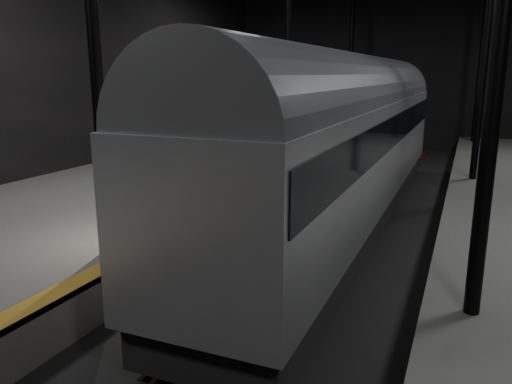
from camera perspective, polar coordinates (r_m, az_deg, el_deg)
The scene contains 6 objects.
ground at distance 13.93m, azimuth 7.14°, elevation -7.49°, with size 44.00×44.00×0.00m, color black.
platform_left at distance 17.26m, azimuth -17.50°, elevation -2.16°, with size 9.00×43.80×1.00m, color #565754.
tactile_strip at distance 14.78m, azimuth -4.95°, elevation -2.11°, with size 0.50×43.80×0.01m, color olive.
track at distance 13.91m, azimuth 7.15°, elevation -7.23°, with size 2.40×43.00×0.24m.
train at distance 16.25m, azimuth 10.59°, elevation 6.41°, with size 3.04×20.32×5.43m.
woman at distance 14.78m, azimuth -8.45°, elevation 1.32°, with size 0.65×0.43×1.78m, color #8D8156.
Camera 1 is at (3.47, -12.56, 4.94)m, focal length 35.00 mm.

